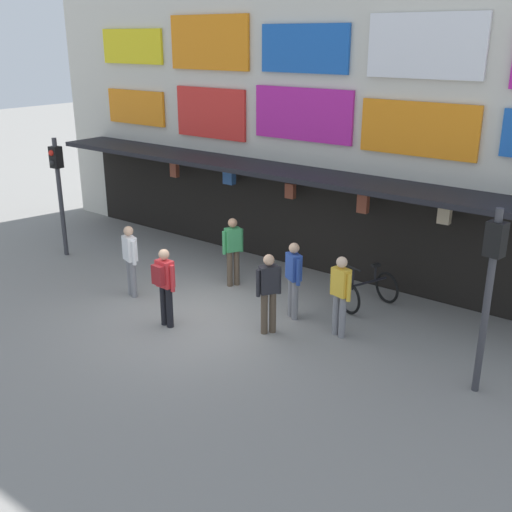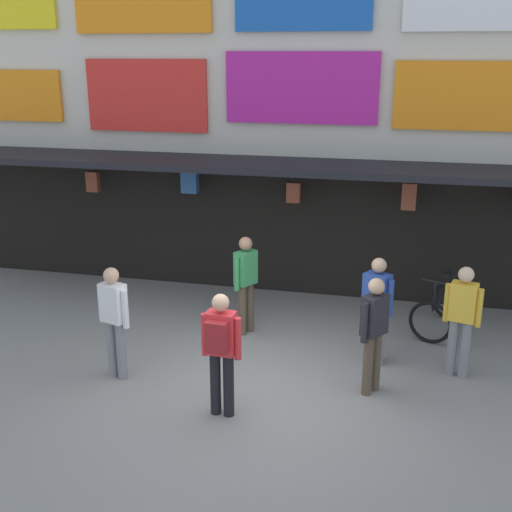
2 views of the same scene
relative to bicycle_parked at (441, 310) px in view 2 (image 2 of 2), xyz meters
The scene contains 9 objects.
ground_plane 3.81m from the bicycle_parked, 134.63° to the right, with size 80.00×80.00×0.00m, color gray.
shopfront 4.83m from the bicycle_parked, 144.92° to the left, with size 18.00×2.60×8.00m.
bicycle_parked is the anchor object (origin of this frame).
pedestrian_in_blue 3.33m from the bicycle_parked, 165.87° to the right, with size 0.36×0.48×1.68m.
pedestrian_in_yellow 2.59m from the bicycle_parked, 113.90° to the right, with size 0.38×0.46×1.68m.
pedestrian_in_black 1.66m from the bicycle_parked, 83.80° to the right, with size 0.52×0.30×1.68m.
pedestrian_in_red 4.46m from the bicycle_parked, 130.60° to the right, with size 0.53×0.37×1.68m.
pedestrian_in_white 1.84m from the bicycle_parked, 125.96° to the right, with size 0.47×0.37×1.68m.
pedestrian_in_green 5.39m from the bicycle_parked, 149.72° to the right, with size 0.51×0.32×1.68m.
Camera 2 is at (1.88, -7.69, 4.55)m, focal length 44.91 mm.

